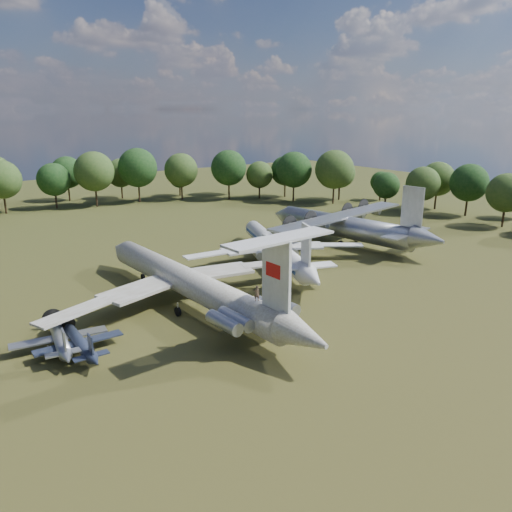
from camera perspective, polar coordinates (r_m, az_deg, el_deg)
ground at (r=71.66m, az=-6.86°, el=-5.36°), size 300.00×300.00×0.00m
il62_airliner at (r=69.88m, az=-7.63°, el=-3.63°), size 45.38×57.04×5.33m
tu104_jet at (r=88.80m, az=2.24°, el=0.55°), size 45.80×52.34×4.38m
an12_transport at (r=103.38m, az=10.08°, el=2.98°), size 46.21×49.91×5.74m
small_prop_west at (r=60.15m, az=-19.45°, el=-9.63°), size 9.86×13.41×1.96m
small_prop_northwest at (r=61.92m, az=-21.49°, el=-9.00°), size 12.23×15.61×2.12m
person_on_il62 at (r=57.12m, az=0.09°, el=-4.28°), size 0.77×0.62×1.84m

